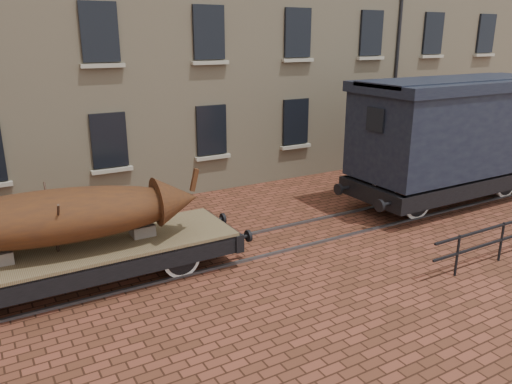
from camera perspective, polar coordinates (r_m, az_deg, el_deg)
ground at (r=13.29m, az=0.40°, el=-6.04°), size 90.00×90.00×0.00m
rail_track at (r=13.28m, az=0.40°, el=-5.92°), size 30.00×1.52×0.06m
flatcar_wagon at (r=11.55m, az=-19.78°, el=-6.88°), size 7.82×2.12×1.18m
iron_boat at (r=11.16m, az=-22.12°, el=-2.60°), size 6.26×2.37×1.52m
goods_van at (r=17.25m, az=21.67°, el=6.98°), size 7.81×2.84×4.04m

